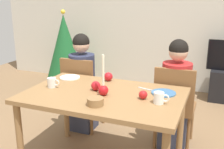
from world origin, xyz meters
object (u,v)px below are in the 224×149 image
Objects in this scene: chair_right at (174,103)px; chair_left at (81,90)px; plate_right at (164,93)px; mug_left at (52,83)px; person_left_child at (82,84)px; mug_right at (159,98)px; candle_centerpiece at (103,87)px; apple_by_right_mug at (143,95)px; bowl_walnuts at (95,102)px; dining_table at (104,102)px; apple_by_left_plate at (96,86)px; christmas_tree at (65,47)px; plate_left at (70,77)px; apple_near_candle at (108,77)px; person_right_child at (175,97)px.

chair_left is at bearing 180.00° from chair_right.
mug_left is at bearing -167.87° from plate_right.
person_left_child is 9.21× the size of mug_right.
apple_by_right_mug is at bearing 6.88° from candle_centerpiece.
apple_by_right_mug reaches higher than plate_right.
mug_left is at bearing 156.30° from bowl_walnuts.
dining_table is 0.85m from person_left_child.
bowl_walnuts is at bearing -118.96° from chair_right.
chair_left reaches higher than dining_table.
apple_by_left_plate reaches higher than plate_right.
dining_table is at bearing -49.07° from person_left_child.
christmas_tree is at bearing 128.76° from dining_table.
candle_centerpiece is 0.54m from mug_left.
dining_table is 6.65× the size of plate_left.
apple_near_candle is at bearing 164.70° from plate_right.
person_left_child is at bearing -52.26° from christmas_tree.
candle_centerpiece is at bearing -48.73° from chair_left.
apple_near_candle is at bearing -47.69° from christmas_tree.
chair_left and chair_right have the same top height.
apple_near_candle is 0.31m from apple_by_left_plate.
candle_centerpiece is 0.15m from apple_by_left_plate.
apple_near_candle reaches higher than apple_by_right_mug.
christmas_tree is at bearing 127.12° from chair_left.
chair_right is at bearing 73.96° from apple_by_right_mug.
mug_left is 0.62m from bowl_walnuts.
chair_right is 0.69m from apple_by_right_mug.
plate_right is at bearing 46.28° from bowl_walnuts.
chair_right reaches higher than bowl_walnuts.
dining_table is at bearing 179.65° from apple_by_right_mug.
person_right_child is 13.29× the size of apple_near_candle.
chair_left is at bearing 132.41° from dining_table.
apple_by_left_plate is (-0.15, 0.32, 0.01)m from bowl_walnuts.
plate_left is at bearing 161.11° from apple_by_right_mug.
candle_centerpiece is 1.66× the size of plate_right.
bowl_walnuts is 1.51× the size of apple_near_candle.
dining_table is 11.01× the size of mug_right.
person_right_child is 0.90m from apple_by_left_plate.
chair_left is 1.09m from person_right_child.
plate_left is (0.04, -0.34, 0.19)m from person_left_child.
person_left_child is (-1.09, 0.03, 0.06)m from chair_right.
plate_right is at bearing -21.57° from chair_left.
mug_left is 0.56m from apple_near_candle.
chair_left is 0.77m from apple_by_left_plate.
person_left_child is 1.29m from mug_right.
apple_by_right_mug is at bearing -6.37° from apple_by_left_plate.
mug_right is at bearing -32.96° from person_left_child.
christmas_tree is 2.89m from apple_by_right_mug.
bowl_walnuts reaches higher than plate_left.
mug_left is at bearing -178.55° from apple_by_right_mug.
person_right_child is 0.73m from apple_near_candle.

